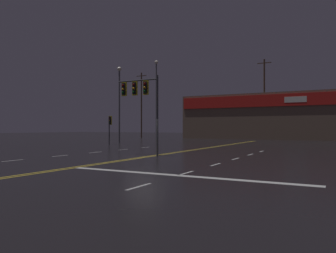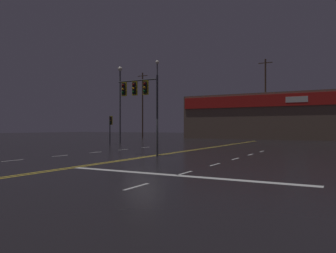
% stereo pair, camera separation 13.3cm
% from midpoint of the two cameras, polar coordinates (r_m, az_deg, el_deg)
% --- Properties ---
extents(ground_plane, '(200.00, 200.00, 0.00)m').
position_cam_midpoint_polar(ground_plane, '(21.25, -4.12, -5.37)').
color(ground_plane, black).
extents(road_markings, '(16.46, 60.00, 0.01)m').
position_cam_midpoint_polar(road_markings, '(19.57, -3.31, -5.79)').
color(road_markings, gold).
rests_on(road_markings, ground).
extents(traffic_signal_median, '(3.27, 0.36, 5.46)m').
position_cam_midpoint_polar(traffic_signal_median, '(22.94, -4.75, 5.66)').
color(traffic_signal_median, '#38383D').
rests_on(traffic_signal_median, ground).
extents(traffic_signal_corner_northwest, '(0.42, 0.36, 3.24)m').
position_cam_midpoint_polar(traffic_signal_corner_northwest, '(37.54, -9.89, 0.49)').
color(traffic_signal_corner_northwest, '#38383D').
rests_on(traffic_signal_corner_northwest, ground).
extents(streetlight_near_right, '(0.56, 0.56, 12.20)m').
position_cam_midpoint_polar(streetlight_near_right, '(50.14, -1.81, 6.19)').
color(streetlight_near_right, '#59595E').
rests_on(streetlight_near_right, ground).
extents(streetlight_median_approach, '(0.56, 0.56, 9.59)m').
position_cam_midpoint_polar(streetlight_median_approach, '(41.67, -8.25, 5.56)').
color(streetlight_median_approach, '#59595E').
rests_on(streetlight_median_approach, ground).
extents(building_backdrop, '(28.33, 10.23, 7.56)m').
position_cam_midpoint_polar(building_backdrop, '(59.31, 17.41, 1.60)').
color(building_backdrop, brown).
rests_on(building_backdrop, ground).
extents(utility_pole_row, '(46.24, 0.26, 12.93)m').
position_cam_midpoint_polar(utility_pole_row, '(55.12, 15.27, 4.49)').
color(utility_pole_row, '#4C3828').
rests_on(utility_pole_row, ground).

